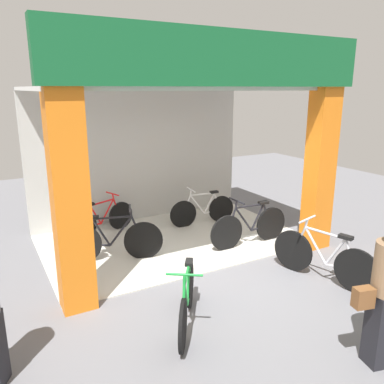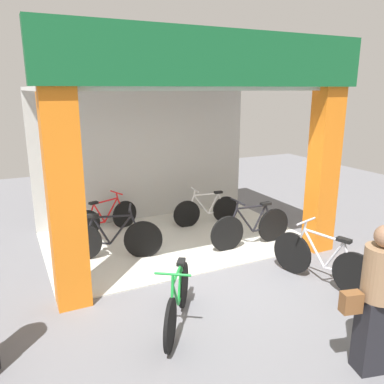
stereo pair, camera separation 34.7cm
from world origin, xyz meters
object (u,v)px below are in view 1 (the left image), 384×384
object	(u,v)px
bicycle_inside_1	(203,210)
bicycle_inside_3	(250,226)
bicycle_parked_1	(187,301)
bicycle_parked_0	(323,258)
bicycle_inside_2	(102,219)
bicycle_inside_0	(112,240)

from	to	relation	value
bicycle_inside_1	bicycle_inside_3	bearing A→B (deg)	-82.65
bicycle_inside_1	bicycle_parked_1	size ratio (longest dim) A/B	1.15
bicycle_parked_0	bicycle_parked_1	size ratio (longest dim) A/B	1.27
bicycle_inside_2	bicycle_parked_0	size ratio (longest dim) A/B	0.86
bicycle_parked_0	bicycle_parked_1	xyz separation A→B (m)	(-2.38, -0.02, -0.03)
bicycle_inside_0	bicycle_parked_1	size ratio (longest dim) A/B	1.24
bicycle_inside_0	bicycle_parked_0	distance (m)	3.43
bicycle_inside_2	bicycle_parked_1	size ratio (longest dim) A/B	1.09
bicycle_inside_2	bicycle_parked_0	bearing A→B (deg)	-56.32
bicycle_inside_3	bicycle_parked_1	distance (m)	2.83
bicycle_inside_0	bicycle_inside_1	size ratio (longest dim) A/B	1.08
bicycle_inside_0	bicycle_inside_1	bearing A→B (deg)	20.24
bicycle_inside_0	bicycle_inside_3	world-z (taller)	bicycle_inside_0
bicycle_parked_1	bicycle_inside_0	bearing A→B (deg)	95.22
bicycle_inside_0	bicycle_parked_1	world-z (taller)	bicycle_inside_0
bicycle_inside_1	bicycle_parked_1	distance (m)	3.75
bicycle_inside_2	bicycle_inside_3	size ratio (longest dim) A/B	0.84
bicycle_inside_1	bicycle_parked_0	bearing A→B (deg)	-84.55
bicycle_parked_1	bicycle_inside_3	bearing A→B (deg)	37.04
bicycle_inside_1	bicycle_parked_0	world-z (taller)	bicycle_parked_0
bicycle_parked_0	bicycle_parked_1	distance (m)	2.38
bicycle_parked_0	bicycle_inside_2	bearing A→B (deg)	123.68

